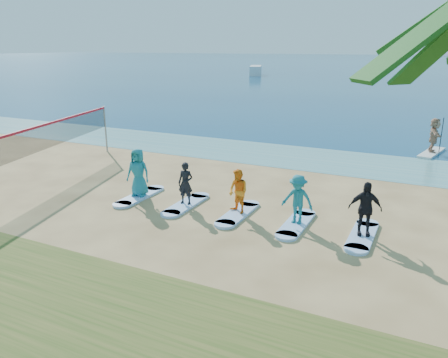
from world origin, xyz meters
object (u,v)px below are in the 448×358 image
at_px(surfboard_0, 140,196).
at_px(surfboard_3, 296,224).
at_px(paddleboard, 432,153).
at_px(student_1, 186,183).
at_px(boat_offshore_a, 256,75).
at_px(student_0, 138,172).
at_px(surfboard_1, 186,204).
at_px(student_2, 238,192).
at_px(paddleboarder, 434,135).
at_px(surfboard_2, 238,214).
at_px(student_4, 365,209).
at_px(student_3, 298,199).
at_px(surfboard_4, 362,236).
at_px(volleyball_net, 59,133).

bearing_deg(surfboard_0, surfboard_3, 0.00).
xyz_separation_m(paddleboard, student_1, (-7.86, -12.81, 0.80)).
distance_m(boat_offshore_a, student_0, 74.98).
relative_size(surfboard_1, student_2, 1.44).
bearing_deg(boat_offshore_a, paddleboarder, -79.77).
bearing_deg(surfboard_1, paddleboard, 58.47).
distance_m(surfboard_2, student_4, 4.27).
height_order(paddleboard, surfboard_1, paddleboard).
bearing_deg(surfboard_0, student_3, 0.00).
bearing_deg(surfboard_4, paddleboarder, 82.92).
bearing_deg(volleyball_net, boat_offshore_a, 105.06).
bearing_deg(surfboard_4, boat_offshore_a, 114.46).
xyz_separation_m(boat_offshore_a, student_4, (32.32, -71.04, 0.93)).
bearing_deg(boat_offshore_a, student_0, -91.34).
xyz_separation_m(surfboard_0, surfboard_3, (6.27, 0.00, 0.00)).
height_order(paddleboarder, student_1, paddleboarder).
bearing_deg(volleyball_net, surfboard_1, -9.01).
relative_size(surfboard_0, surfboard_4, 1.00).
bearing_deg(student_1, surfboard_4, -6.60).
height_order(paddleboarder, surfboard_2, paddleboarder).
bearing_deg(student_3, surfboard_1, -176.24).
height_order(paddleboard, surfboard_4, paddleboard).
distance_m(volleyball_net, boat_offshore_a, 72.41).
bearing_deg(paddleboard, student_1, -108.59).
relative_size(student_0, student_4, 1.09).
height_order(student_1, student_3, student_3).
bearing_deg(paddleboarder, student_1, 141.68).
bearing_deg(surfboard_0, paddleboard, 52.17).
bearing_deg(surfboard_2, student_3, 0.00).
relative_size(volleyball_net, paddleboarder, 4.83).
bearing_deg(paddleboard, student_0, -114.89).
bearing_deg(student_1, surfboard_0, 173.40).
xyz_separation_m(volleyball_net, student_4, (13.51, -1.15, -0.98)).
relative_size(student_0, student_3, 1.13).
bearing_deg(student_3, surfboard_3, -86.24).
xyz_separation_m(volleyball_net, surfboard_2, (9.33, -1.15, -1.86)).
relative_size(paddleboarder, surfboard_3, 0.83).
xyz_separation_m(surfboard_2, surfboard_4, (4.18, 0.00, 0.00)).
height_order(surfboard_1, surfboard_2, same).
bearing_deg(student_4, surfboard_2, 164.79).
relative_size(boat_offshore_a, student_4, 5.10).
distance_m(student_0, student_2, 4.18).
distance_m(surfboard_1, student_2, 2.24).
bearing_deg(surfboard_3, student_3, 90.00).
height_order(surfboard_1, surfboard_3, same).
height_order(paddleboarder, surfboard_3, paddleboarder).
distance_m(student_0, surfboard_4, 8.41).
relative_size(surfboard_1, surfboard_4, 1.00).
xyz_separation_m(paddleboarder, surfboard_4, (-1.59, -12.81, -0.99)).
distance_m(volleyball_net, surfboard_1, 7.57).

